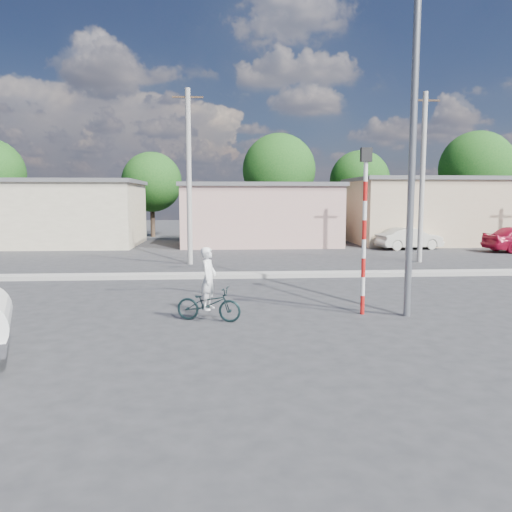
{
  "coord_description": "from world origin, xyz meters",
  "views": [
    {
      "loc": [
        -0.53,
        -11.29,
        3.07
      ],
      "look_at": [
        0.53,
        3.93,
        1.3
      ],
      "focal_mm": 35.0,
      "sensor_mm": 36.0,
      "label": 1
    }
  ],
  "objects": [
    {
      "name": "median",
      "position": [
        0.0,
        8.0,
        0.08
      ],
      "size": [
        40.0,
        0.8,
        0.16
      ],
      "primitive_type": "cube",
      "color": "#99968E",
      "rests_on": "ground"
    },
    {
      "name": "bicycle",
      "position": [
        -0.86,
        1.04,
        0.44
      ],
      "size": [
        1.76,
        1.05,
        0.88
      ],
      "primitive_type": "imported",
      "rotation": [
        0.0,
        0.0,
        1.27
      ],
      "color": "black",
      "rests_on": "ground"
    },
    {
      "name": "cyclist",
      "position": [
        -0.86,
        1.04,
        0.78
      ],
      "size": [
        0.53,
        0.65,
        1.56
      ],
      "primitive_type": "imported",
      "rotation": [
        0.0,
        0.0,
        1.27
      ],
      "color": "white",
      "rests_on": "ground"
    },
    {
      "name": "tree_row",
      "position": [
        7.45,
        28.53,
        4.96
      ],
      "size": [
        51.24,
        7.43,
        8.42
      ],
      "color": "#38281E",
      "rests_on": "ground"
    },
    {
      "name": "building_row",
      "position": [
        1.1,
        22.0,
        2.13
      ],
      "size": [
        37.8,
        7.3,
        4.44
      ],
      "color": "#C3B593",
      "rests_on": "ground"
    },
    {
      "name": "utility_poles",
      "position": [
        3.25,
        12.0,
        4.07
      ],
      "size": [
        35.4,
        0.24,
        8.0
      ],
      "color": "#99968E",
      "rests_on": "ground"
    },
    {
      "name": "ground_plane",
      "position": [
        0.0,
        0.0,
        0.0
      ],
      "size": [
        120.0,
        120.0,
        0.0
      ],
      "primitive_type": "plane",
      "color": "#2A2A2C",
      "rests_on": "ground"
    },
    {
      "name": "traffic_pole",
      "position": [
        3.2,
        1.5,
        2.59
      ],
      "size": [
        0.28,
        0.18,
        4.36
      ],
      "color": "red",
      "rests_on": "ground"
    },
    {
      "name": "streetlight",
      "position": [
        4.14,
        1.2,
        4.96
      ],
      "size": [
        2.34,
        0.22,
        9.0
      ],
      "color": "slate",
      "rests_on": "ground"
    },
    {
      "name": "car_cream",
      "position": [
        10.77,
        17.97,
        0.65
      ],
      "size": [
        4.16,
        2.15,
        1.31
      ],
      "primitive_type": "imported",
      "rotation": [
        0.0,
        0.0,
        1.77
      ],
      "color": "beige",
      "rests_on": "ground"
    }
  ]
}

